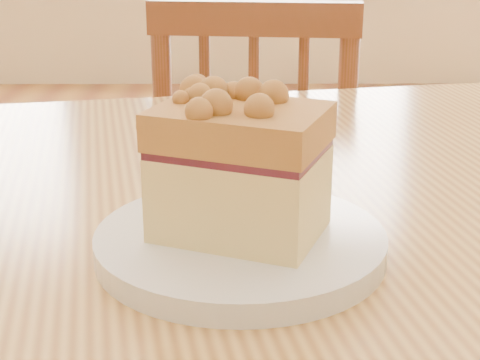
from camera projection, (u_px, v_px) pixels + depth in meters
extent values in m
cube|color=tan|center=(246.00, 206.00, 0.76)|extent=(1.39, 1.06, 0.04)
cube|color=brown|center=(260.00, 209.00, 1.55)|extent=(0.44, 0.44, 0.04)
cylinder|color=brown|center=(332.00, 276.00, 1.77)|extent=(0.03, 0.03, 0.41)
cylinder|color=brown|center=(198.00, 270.00, 1.80)|extent=(0.03, 0.03, 0.41)
cylinder|color=brown|center=(334.00, 351.00, 1.46)|extent=(0.03, 0.03, 0.41)
cylinder|color=brown|center=(173.00, 342.00, 1.50)|extent=(0.03, 0.03, 0.41)
cylinder|color=brown|center=(345.00, 135.00, 1.29)|extent=(0.03, 0.03, 0.44)
cylinder|color=brown|center=(164.00, 130.00, 1.32)|extent=(0.03, 0.03, 0.44)
cube|color=brown|center=(254.00, 18.00, 1.24)|extent=(0.37, 0.08, 0.06)
cylinder|color=brown|center=(302.00, 139.00, 1.30)|extent=(0.02, 0.02, 0.38)
cylinder|color=brown|center=(253.00, 138.00, 1.31)|extent=(0.02, 0.02, 0.38)
cylinder|color=brown|center=(206.00, 136.00, 1.32)|extent=(0.02, 0.02, 0.38)
cylinder|color=white|center=(240.00, 243.00, 0.60)|extent=(0.24, 0.24, 0.02)
cylinder|color=white|center=(240.00, 249.00, 0.61)|extent=(0.16, 0.16, 0.01)
cube|color=#E9D983|center=(240.00, 193.00, 0.59)|extent=(0.15, 0.13, 0.07)
cube|color=#461423|center=(240.00, 148.00, 0.58)|extent=(0.15, 0.13, 0.01)
cube|color=#B17537|center=(240.00, 126.00, 0.57)|extent=(0.16, 0.14, 0.03)
sphere|color=#B17537|center=(203.00, 109.00, 0.55)|extent=(0.01, 0.01, 0.01)
sphere|color=#B17537|center=(306.00, 109.00, 0.54)|extent=(0.02, 0.02, 0.02)
sphere|color=#B17537|center=(214.00, 97.00, 0.59)|extent=(0.01, 0.01, 0.01)
sphere|color=#B17537|center=(209.00, 96.00, 0.59)|extent=(0.01, 0.01, 0.01)
sphere|color=#B17537|center=(246.00, 91.00, 0.60)|extent=(0.02, 0.02, 0.02)
sphere|color=#B17537|center=(268.00, 113.00, 0.54)|extent=(0.02, 0.02, 0.02)
sphere|color=#B17537|center=(273.00, 102.00, 0.57)|extent=(0.01, 0.01, 0.01)
sphere|color=#B17537|center=(269.00, 114.00, 0.54)|extent=(0.01, 0.01, 0.01)
sphere|color=#B17537|center=(293.00, 96.00, 0.58)|extent=(0.03, 0.03, 0.03)
sphere|color=#B17537|center=(301.00, 100.00, 0.57)|extent=(0.02, 0.02, 0.02)
sphere|color=#B17537|center=(200.00, 92.00, 0.60)|extent=(0.02, 0.02, 0.02)
sphere|color=#B17537|center=(183.00, 104.00, 0.56)|extent=(0.02, 0.02, 0.02)
sphere|color=#B17537|center=(243.00, 93.00, 0.60)|extent=(0.02, 0.02, 0.02)
sphere|color=#B17537|center=(242.00, 101.00, 0.57)|extent=(0.02, 0.02, 0.02)
sphere|color=#B17537|center=(153.00, 147.00, 0.59)|extent=(0.01, 0.01, 0.01)
sphere|color=#B17537|center=(153.00, 126.00, 0.58)|extent=(0.01, 0.01, 0.01)
sphere|color=#B17537|center=(180.00, 138.00, 0.62)|extent=(0.02, 0.02, 0.02)
sphere|color=#B17537|center=(147.00, 147.00, 0.57)|extent=(0.02, 0.02, 0.02)
sphere|color=#B17537|center=(157.00, 150.00, 0.59)|extent=(0.01, 0.01, 0.01)
sphere|color=#B17537|center=(161.00, 150.00, 0.59)|extent=(0.01, 0.01, 0.01)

